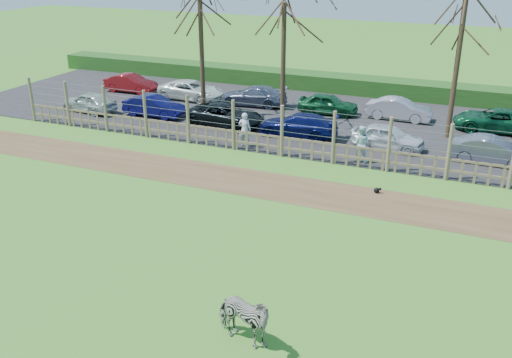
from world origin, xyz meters
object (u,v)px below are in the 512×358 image
at_px(car_4, 388,137).
at_px(car_9, 254,96).
at_px(zebra, 243,319).
at_px(car_0, 89,102).
at_px(visitor_b, 361,144).
at_px(car_8, 191,90).
at_px(car_11, 399,109).
at_px(tree_mid, 284,34).
at_px(car_2, 225,115).
at_px(car_3, 298,125).
at_px(car_7, 131,83).
at_px(crow, 377,190).
at_px(car_12, 495,120).
at_px(tree_left, 200,18).
at_px(car_1, 154,106).
at_px(car_10, 328,104).
at_px(tree_right, 461,35).
at_px(car_5, 492,150).
at_px(visitor_a, 245,130).

xyz_separation_m(car_4, car_9, (-9.19, 4.86, 0.00)).
height_order(zebra, car_0, zebra).
height_order(zebra, visitor_b, visitor_b).
height_order(car_8, car_11, same).
height_order(tree_mid, car_2, tree_mid).
bearing_deg(car_8, car_3, -113.21).
bearing_deg(car_2, car_7, 67.34).
relative_size(visitor_b, crow, 5.56).
distance_m(car_4, car_12, 6.96).
height_order(crow, car_3, car_3).
height_order(zebra, car_9, zebra).
xyz_separation_m(tree_left, car_8, (-2.52, 3.13, -4.98)).
distance_m(crow, car_7, 21.43).
relative_size(car_2, car_11, 1.19).
distance_m(tree_mid, car_1, 8.59).
xyz_separation_m(car_10, car_11, (4.06, 0.47, 0.00)).
xyz_separation_m(zebra, car_9, (-8.64, 21.06, -0.11)).
xyz_separation_m(car_2, car_7, (-9.18, 4.43, 0.00)).
height_order(tree_right, car_11, tree_right).
bearing_deg(car_5, car_12, 2.06).
bearing_deg(car_10, car_2, 131.07).
bearing_deg(car_9, zebra, 16.11).
bearing_deg(car_4, car_11, 6.89).
bearing_deg(car_2, visitor_a, -135.91).
height_order(tree_right, car_0, tree_right).
bearing_deg(car_12, car_9, -91.99).
bearing_deg(car_8, tree_mid, -102.85).
relative_size(tree_right, car_5, 2.02).
xyz_separation_m(tree_left, zebra, (10.39, -17.72, -4.87)).
xyz_separation_m(zebra, car_0, (-17.12, 15.92, -0.11)).
relative_size(car_5, car_12, 0.84).
distance_m(zebra, visitor_b, 13.89).
relative_size(car_5, car_7, 1.00).
height_order(visitor_b, car_8, visitor_b).
bearing_deg(tree_right, car_11, 142.32).
distance_m(tree_left, car_12, 16.85).
height_order(tree_left, car_3, tree_left).
bearing_deg(car_7, car_12, -89.76).
relative_size(visitor_b, car_12, 0.40).
relative_size(crow, car_0, 0.09).
bearing_deg(car_11, tree_mid, 115.48).
distance_m(car_5, car_11, 7.47).
relative_size(car_9, car_12, 0.96).
bearing_deg(car_4, car_12, -40.23).
bearing_deg(car_3, tree_left, -104.21).
distance_m(tree_left, car_0, 8.56).
xyz_separation_m(tree_left, tree_mid, (4.50, 1.00, -0.75)).
distance_m(tree_mid, crow, 11.70).
distance_m(tree_left, car_4, 12.11).
relative_size(visitor_b, car_5, 0.47).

